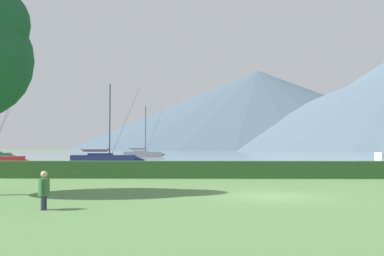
% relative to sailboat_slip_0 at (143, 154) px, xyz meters
% --- Properties ---
extents(ground_plane, '(1000.00, 1000.00, 0.00)m').
position_rel_sailboat_slip_0_xyz_m(ground_plane, '(15.17, -74.54, -0.74)').
color(ground_plane, '#517A42').
extents(harbor_water, '(320.00, 246.00, 0.00)m').
position_rel_sailboat_slip_0_xyz_m(harbor_water, '(15.17, 62.46, -0.74)').
color(harbor_water, gray).
rests_on(harbor_water, ground_plane).
extents(hedge_line, '(80.00, 1.20, 1.12)m').
position_rel_sailboat_slip_0_xyz_m(hedge_line, '(15.17, -63.54, -0.18)').
color(hedge_line, '#284C23').
rests_on(hedge_line, ground_plane).
extents(sailboat_slip_0, '(9.09, 3.93, 10.69)m').
position_rel_sailboat_slip_0_xyz_m(sailboat_slip_0, '(0.00, 0.00, 0.00)').
color(sailboat_slip_0, '#9E9EA3').
rests_on(sailboat_slip_0, harbor_water).
extents(sailboat_slip_6, '(8.54, 3.05, 9.43)m').
position_rel_sailboat_slip_0_xyz_m(sailboat_slip_6, '(1.02, -41.16, -0.04)').
color(sailboat_slip_6, navy).
rests_on(sailboat_slip_6, harbor_water).
extents(person_seated_viewer, '(0.36, 0.57, 1.25)m').
position_rel_sailboat_slip_0_xyz_m(person_seated_viewer, '(7.16, -78.75, -0.05)').
color(person_seated_viewer, '#2D3347').
rests_on(person_seated_viewer, ground_plane).
extents(distant_hill_west_ridge, '(336.77, 336.77, 72.57)m').
position_rel_sailboat_slip_0_xyz_m(distant_hill_west_ridge, '(63.13, 317.11, 35.55)').
color(distant_hill_west_ridge, '#425666').
rests_on(distant_hill_west_ridge, ground_plane).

